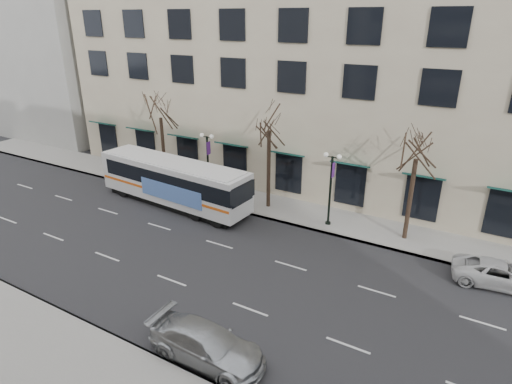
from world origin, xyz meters
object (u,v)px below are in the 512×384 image
Objects in this scene: white_pickup at (500,274)px; tree_far_left at (160,106)px; tree_far_right at (418,144)px; silver_car at (207,344)px; lamp_post_left at (208,162)px; lamp_post_right at (331,186)px; city_bus at (174,181)px; tree_far_mid at (269,117)px.

tree_far_left is at bearing 76.40° from white_pickup.
tree_far_right is at bearing 0.00° from tree_far_left.
silver_car is (15.11, -14.81, -5.94)m from tree_far_left.
lamp_post_left is at bearing 76.65° from white_pickup.
tree_far_right is at bearing 6.85° from lamp_post_right.
lamp_post_right is (15.01, -0.60, -3.75)m from tree_far_left.
tree_far_left reaches higher than white_pickup.
lamp_post_left is at bearing 180.00° from lamp_post_right.
lamp_post_left reaches higher than white_pickup.
city_bus reaches higher than silver_car.
lamp_post_right is at bearing 71.42° from white_pickup.
white_pickup is at bearing -5.58° from lamp_post_left.
tree_far_right is 1.55× the size of lamp_post_left.
white_pickup is (10.47, -2.00, -2.28)m from lamp_post_right.
tree_far_mid reaches higher than silver_car.
tree_far_right is 6.11m from lamp_post_right.
tree_far_left is 0.64× the size of city_bus.
tree_far_left is at bearing 173.17° from lamp_post_left.
tree_far_mid is at bearing 29.33° from city_bus.
tree_far_left is at bearing 45.64° from silver_car.
lamp_post_right is at bearing -2.29° from tree_far_left.
city_bus is 2.50× the size of silver_car.
tree_far_left is 0.98× the size of tree_far_mid.
tree_far_left is 6.29m from lamp_post_left.
tree_far_left is 20.00m from tree_far_right.
lamp_post_left and lamp_post_right have the same top height.
tree_far_left is at bearing 144.12° from city_bus.
tree_far_mid reaches higher than lamp_post_left.
tree_far_mid is 1.64× the size of silver_car.
tree_far_mid is 1.78× the size of white_pickup.
lamp_post_left is 20.70m from white_pickup.
silver_car is at bearing -54.59° from lamp_post_left.
lamp_post_left is 1.00× the size of silver_car.
city_bus is (-6.42, -3.01, -5.00)m from tree_far_mid.
lamp_post_right is (5.01, -0.60, -3.96)m from tree_far_mid.
tree_far_left is 1.60× the size of lamp_post_left.
city_bus is 16.53m from silver_car.
silver_car is at bearing -44.42° from tree_far_left.
tree_far_right is 16.59m from silver_car.
tree_far_mid is 16.89m from white_pickup.
city_bus is (-1.43, -2.41, -1.04)m from lamp_post_left.
lamp_post_right is (10.00, 0.00, 0.00)m from lamp_post_left.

